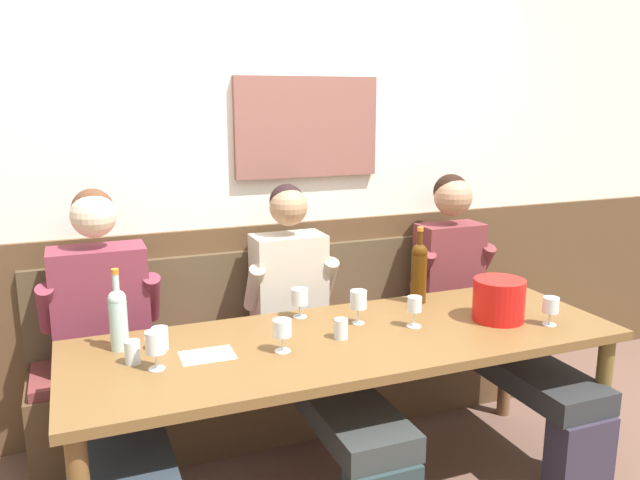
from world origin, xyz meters
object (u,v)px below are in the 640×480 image
(dining_table, at_px, (349,353))
(person_left_seat, at_px, (312,335))
(person_right_seat, at_px, (483,307))
(wine_glass_near_bucket, at_px, (358,300))
(wine_glass_right_end, at_px, (300,298))
(wall_bench, at_px, (296,373))
(water_tumbler_center, at_px, (160,339))
(wine_glass_by_bottle, at_px, (155,343))
(water_tumbler_left, at_px, (341,329))
(wine_glass_mid_right, at_px, (282,330))
(ice_bucket, at_px, (499,300))
(wine_bottle_clear_water, at_px, (118,317))
(wine_glass_center_rear, at_px, (551,307))
(wine_bottle_amber_mid, at_px, (419,271))
(wine_glass_left_end, at_px, (415,306))
(water_tumbler_right, at_px, (133,352))
(person_center_right_seat, at_px, (107,362))

(dining_table, relative_size, person_left_seat, 1.79)
(person_right_seat, height_order, wine_glass_near_bucket, person_right_seat)
(person_left_seat, bearing_deg, wine_glass_right_end, -155.83)
(wall_bench, bearing_deg, water_tumbler_center, -144.65)
(wine_glass_by_bottle, height_order, water_tumbler_left, wine_glass_by_bottle)
(dining_table, xyz_separation_m, wine_glass_mid_right, (-0.32, -0.05, 0.17))
(ice_bucket, relative_size, wine_glass_by_bottle, 1.56)
(wine_bottle_clear_water, distance_m, wine_glass_center_rear, 1.85)
(water_tumbler_center, bearing_deg, ice_bucket, -8.22)
(wine_glass_center_rear, relative_size, wine_glass_by_bottle, 0.86)
(person_right_seat, height_order, wine_bottle_amber_mid, person_right_seat)
(wine_glass_left_end, distance_m, water_tumbler_center, 1.09)
(wine_glass_left_end, distance_m, wine_glass_by_bottle, 1.12)
(wine_glass_left_end, xyz_separation_m, water_tumbler_right, (-1.20, 0.05, -0.05))
(wine_bottle_clear_water, xyz_separation_m, wine_glass_mid_right, (0.60, -0.26, -0.05))
(water_tumbler_left, height_order, water_tumbler_right, water_tumbler_right)
(wine_glass_left_end, relative_size, wine_glass_right_end, 1.02)
(wall_bench, relative_size, water_tumbler_center, 28.33)
(person_left_seat, height_order, person_right_seat, person_right_seat)
(wine_glass_left_end, bearing_deg, water_tumbler_center, 172.13)
(person_center_right_seat, relative_size, ice_bucket, 5.75)
(wine_glass_left_end, xyz_separation_m, water_tumbler_left, (-0.36, -0.01, -0.05))
(wine_glass_right_end, xyz_separation_m, wine_glass_mid_right, (-0.20, -0.36, 0.00))
(wall_bench, height_order, wine_glass_left_end, wall_bench)
(water_tumbler_right, bearing_deg, water_tumbler_center, 41.28)
(wine_glass_by_bottle, bearing_deg, water_tumbler_center, 77.91)
(ice_bucket, relative_size, wine_glass_left_end, 1.68)
(person_center_right_seat, height_order, ice_bucket, person_center_right_seat)
(wall_bench, xyz_separation_m, wine_bottle_amber_mid, (0.51, -0.40, 0.62))
(person_right_seat, bearing_deg, wine_bottle_clear_water, -176.00)
(person_left_seat, height_order, wine_glass_right_end, person_left_seat)
(wine_glass_mid_right, bearing_deg, wine_glass_near_bucket, 23.35)
(wall_bench, relative_size, wine_glass_center_rear, 20.63)
(person_left_seat, height_order, water_tumbler_right, person_left_seat)
(wine_bottle_clear_water, xyz_separation_m, wine_glass_center_rear, (1.81, -0.42, -0.05))
(water_tumbler_center, bearing_deg, wine_bottle_amber_mid, 6.51)
(ice_bucket, xyz_separation_m, wine_glass_right_end, (-0.83, 0.37, -0.00))
(wine_bottle_amber_mid, height_order, wine_glass_near_bucket, wine_bottle_amber_mid)
(wine_glass_left_end, bearing_deg, wall_bench, 114.32)
(person_right_seat, bearing_deg, person_center_right_seat, 179.78)
(wine_glass_by_bottle, height_order, water_tumbler_right, wine_glass_by_bottle)
(person_left_seat, xyz_separation_m, wine_glass_right_end, (-0.07, -0.03, 0.20))
(person_center_right_seat, relative_size, wine_glass_left_end, 9.64)
(person_left_seat, distance_m, wine_glass_mid_right, 0.52)
(person_right_seat, bearing_deg, wine_glass_by_bottle, -167.74)
(wine_glass_center_rear, bearing_deg, dining_table, 166.95)
(ice_bucket, distance_m, water_tumbler_left, 0.76)
(ice_bucket, height_order, wine_glass_mid_right, ice_bucket)
(person_left_seat, distance_m, water_tumbler_left, 0.38)
(wine_glass_center_rear, xyz_separation_m, water_tumbler_right, (-1.77, 0.25, -0.04))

